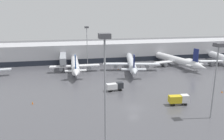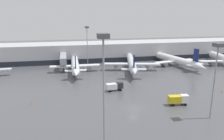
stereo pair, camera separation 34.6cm
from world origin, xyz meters
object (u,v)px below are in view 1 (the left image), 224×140
apron_light_mast_1 (87,35)px  traffic_cone_2 (32,103)px  traffic_cone_0 (118,69)px  service_truck_0 (115,86)px  apron_light_mast_2 (217,59)px  parked_jet_0 (75,65)px  traffic_cone_3 (222,92)px  apron_light_mast_3 (105,62)px  parked_jet_2 (174,60)px  parked_jet_4 (131,63)px  service_truck_1 (179,99)px

apron_light_mast_1 → traffic_cone_2: bearing=-114.0°
traffic_cone_0 → traffic_cone_2: 44.10m
service_truck_0 → traffic_cone_2: 24.33m
apron_light_mast_2 → parked_jet_0: bearing=120.3°
traffic_cone_2 → traffic_cone_3: traffic_cone_2 is taller
traffic_cone_2 → apron_light_mast_3: 32.22m
parked_jet_2 → traffic_cone_0: (-27.40, -2.42, -2.37)m
traffic_cone_3 → parked_jet_2: bearing=85.0°
service_truck_0 → parked_jet_4: bearing=55.6°
service_truck_0 → apron_light_mast_2: apron_light_mast_2 is taller
parked_jet_4 → apron_light_mast_1: bearing=63.9°
parked_jet_4 → parked_jet_0: bearing=96.9°
service_truck_1 → apron_light_mast_3: 30.52m
service_truck_0 → apron_light_mast_3: 33.75m
traffic_cone_0 → traffic_cone_2: bearing=-134.6°
service_truck_0 → traffic_cone_0: size_ratio=9.70×
traffic_cone_0 → parked_jet_0: bearing=179.8°
apron_light_mast_3 → traffic_cone_3: bearing=27.8°
parked_jet_0 → apron_light_mast_3: (2.52, -55.30, 12.76)m
parked_jet_0 → apron_light_mast_1: size_ratio=1.91×
apron_light_mast_1 → apron_light_mast_3: size_ratio=0.88×
parked_jet_2 → apron_light_mast_1: bearing=65.5°
traffic_cone_2 → apron_light_mast_1: (19.02, 42.80, 13.73)m
service_truck_1 → apron_light_mast_3: bearing=-139.6°
parked_jet_4 → apron_light_mast_2: 47.28m
traffic_cone_2 → apron_light_mast_3: size_ratio=0.04×
traffic_cone_0 → apron_light_mast_3: apron_light_mast_3 is taller
parked_jet_0 → service_truck_1: bearing=-147.0°
service_truck_1 → apron_light_mast_2: apron_light_mast_2 is taller
parked_jet_0 → apron_light_mast_2: size_ratio=1.98×
apron_light_mast_1 → apron_light_mast_3: bearing=-93.2°
parked_jet_2 → apron_light_mast_2: bearing=149.4°
traffic_cone_2 → parked_jet_4: bearing=38.7°
service_truck_1 → service_truck_0: bearing=140.4°
service_truck_1 → traffic_cone_3: bearing=23.8°
parked_jet_4 → apron_light_mast_3: 58.09m
parked_jet_0 → traffic_cone_0: parked_jet_0 is taller
traffic_cone_3 → apron_light_mast_3: (-39.92, -21.05, 15.50)m
parked_jet_2 → apron_light_mast_2: 54.75m
parked_jet_0 → service_truck_1: 47.06m
service_truck_0 → service_truck_1: (13.88, -14.10, 0.08)m
parked_jet_0 → parked_jet_2: size_ratio=0.90×
parked_jet_2 → service_truck_0: size_ratio=7.03×
parked_jet_4 → traffic_cone_0: (-5.08, 2.46, -3.00)m
traffic_cone_2 → traffic_cone_3: bearing=-2.9°
traffic_cone_0 → apron_light_mast_1: 21.57m
apron_light_mast_1 → service_truck_0: bearing=-82.9°
parked_jet_0 → traffic_cone_0: size_ratio=61.44×
traffic_cone_0 → traffic_cone_2: size_ratio=0.70×
apron_light_mast_2 → parked_jet_2: bearing=71.1°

